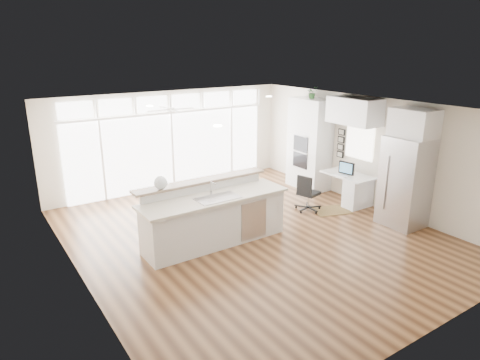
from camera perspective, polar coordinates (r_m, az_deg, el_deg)
floor at (r=9.18m, az=1.84°, el=-7.44°), size 7.00×8.00×0.02m
ceiling at (r=8.40m, az=2.02°, el=9.57°), size 7.00×8.00×0.02m
wall_back at (r=12.06m, az=-9.25°, el=5.29°), size 7.00×0.04×2.70m
wall_front at (r=6.12m, az=24.51°, el=-8.40°), size 7.00×0.04×2.70m
wall_left at (r=7.33m, az=-20.98°, el=-3.74°), size 0.04×8.00×2.70m
wall_right at (r=11.03m, az=16.90°, el=3.61°), size 0.04×8.00×2.70m
glass_wall at (r=12.07m, az=-9.06°, el=3.85°), size 5.80×0.06×2.08m
transom_row at (r=11.84m, az=-9.37°, el=10.12°), size 5.90×0.06×0.40m
desk_window at (r=11.15m, az=15.68°, el=4.91°), size 0.04×0.85×0.85m
ceiling_fan at (r=10.59m, az=-9.26°, el=9.81°), size 1.16×1.16×0.32m
recessed_lights at (r=8.56m, az=1.23°, el=9.59°), size 3.40×3.00×0.02m
oven_cabinet at (r=12.02m, az=9.26°, el=4.75°), size 0.64×1.20×2.50m
desk_nook at (r=11.21m, az=14.09°, el=-1.11°), size 0.72×1.30×0.76m
upper_cabinets at (r=10.79m, az=15.01°, el=8.89°), size 0.64×1.30×0.64m
refrigerator at (r=10.04m, az=21.17°, el=-0.24°), size 0.76×0.90×2.00m
fridge_cabinet at (r=9.80m, az=22.22°, el=7.07°), size 0.64×0.90×0.60m
framed_photos at (r=11.58m, az=13.32°, el=4.79°), size 0.06×0.22×0.80m
kitchen_island at (r=8.62m, az=-3.39°, el=-4.64°), size 3.09×1.19×1.23m
rug at (r=10.70m, az=12.09°, el=-4.00°), size 1.02×0.87×0.01m
office_chair at (r=10.49m, az=9.15°, el=-1.69°), size 0.56×0.54×0.90m
fishbowl at (r=8.30m, az=-10.55°, el=-0.34°), size 0.31×0.31×0.27m
monitor at (r=10.99m, az=14.02°, el=1.57°), size 0.14×0.43×0.35m
keyboard at (r=10.92m, az=13.35°, el=0.59°), size 0.17×0.37×0.02m
potted_plant at (r=11.79m, az=9.59°, el=11.27°), size 0.30×0.33×0.25m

